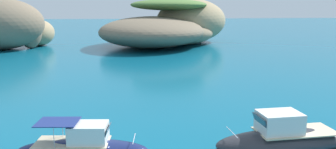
{
  "coord_description": "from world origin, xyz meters",
  "views": [
    {
      "loc": [
        -4.14,
        -3.97,
        7.74
      ],
      "look_at": [
        -1.3,
        21.22,
        2.62
      ],
      "focal_mm": 36.75,
      "sensor_mm": 36.0,
      "label": 1
    }
  ],
  "objects_px": {
    "motorboat_charcoal": "(284,140)",
    "motorboat_navy": "(83,149)",
    "islet_large": "(172,26)",
    "islet_small": "(7,25)"
  },
  "relations": [
    {
      "from": "islet_large",
      "to": "motorboat_navy",
      "type": "relative_size",
      "value": 4.61
    },
    {
      "from": "islet_large",
      "to": "motorboat_navy",
      "type": "xyz_separation_m",
      "value": [
        -11.03,
        -52.03,
        -3.07
      ]
    },
    {
      "from": "islet_large",
      "to": "motorboat_navy",
      "type": "bearing_deg",
      "value": -101.96
    },
    {
      "from": "islet_large",
      "to": "islet_small",
      "type": "height_order",
      "value": "islet_large"
    },
    {
      "from": "motorboat_charcoal",
      "to": "islet_small",
      "type": "bearing_deg",
      "value": 121.53
    },
    {
      "from": "islet_large",
      "to": "motorboat_charcoal",
      "type": "bearing_deg",
      "value": -90.63
    },
    {
      "from": "islet_large",
      "to": "islet_small",
      "type": "bearing_deg",
      "value": -172.72
    },
    {
      "from": "motorboat_navy",
      "to": "motorboat_charcoal",
      "type": "bearing_deg",
      "value": -0.85
    },
    {
      "from": "motorboat_navy",
      "to": "islet_large",
      "type": "bearing_deg",
      "value": 78.04
    },
    {
      "from": "motorboat_charcoal",
      "to": "motorboat_navy",
      "type": "height_order",
      "value": "motorboat_charcoal"
    }
  ]
}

